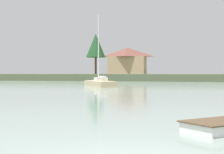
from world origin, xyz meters
TOP-DOWN VIEW (x-y plane):
  - far_shore_bank at (0.00, 92.75)m, footprint 246.27×41.21m
  - sailboat_sand at (-12.89, 42.91)m, footprint 6.97×8.73m
  - shore_tree_far_left at (-27.46, 90.20)m, footprint 5.74×5.74m
  - cottage_hillside at (-18.31, 92.52)m, footprint 11.56×6.53m

SIDE VIEW (x-z plane):
  - sailboat_sand at x=-12.89m, z-range -5.56..6.06m
  - far_shore_bank at x=0.00m, z-range 0.00..1.71m
  - cottage_hillside at x=-18.31m, z-range 1.84..9.61m
  - shore_tree_far_left at x=-27.46m, z-range 4.12..16.07m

